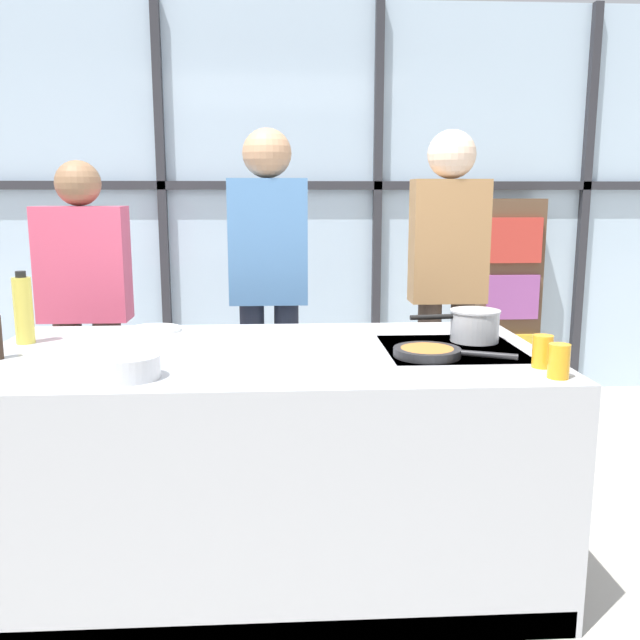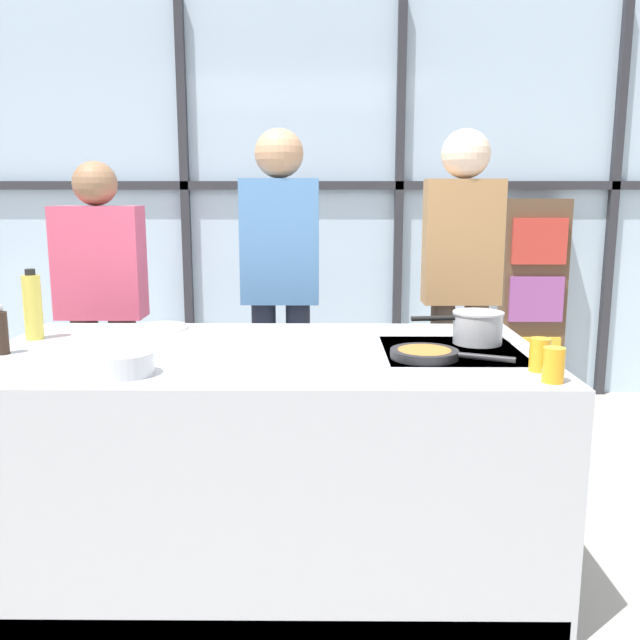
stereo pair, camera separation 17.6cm
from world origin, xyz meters
name	(u,v)px [view 1 (the left image)]	position (x,y,z in m)	size (l,w,h in m)	color
ground_plane	(268,562)	(0.00, 0.00, 0.00)	(18.00, 18.00, 0.00)	#ADA89E
back_window_wall	(271,205)	(0.00, 2.43, 1.40)	(6.40, 0.10, 2.80)	silver
bookshelf	(509,299)	(1.72, 2.24, 0.73)	(0.45, 0.19, 1.45)	brown
demo_island	(267,460)	(0.00, 0.00, 0.44)	(2.14, 1.09, 0.89)	#B7BABF
spectator_far_left	(85,301)	(-0.96, 1.03, 0.93)	(0.46, 0.23, 1.65)	#47382D
spectator_center_left	(269,275)	(0.00, 1.03, 1.06)	(0.41, 0.25, 1.81)	#232838
spectator_center_right	(448,273)	(0.96, 1.03, 1.06)	(0.40, 0.25, 1.81)	#47382D
frying_pan	(429,352)	(0.61, -0.13, 0.90)	(0.43, 0.26, 0.03)	#232326
saucepan	(474,325)	(0.85, 0.12, 0.95)	(0.38, 0.20, 0.13)	silver
white_plate	(154,329)	(-0.50, 0.41, 0.89)	(0.24, 0.24, 0.01)	white
mixing_bowl	(130,366)	(-0.43, -0.37, 0.93)	(0.20, 0.20, 0.08)	silver
oil_bottle	(23,310)	(-0.97, 0.19, 1.02)	(0.07, 0.07, 0.29)	#E0CC4C
juice_glass_near	(559,361)	(0.97, -0.45, 0.94)	(0.07, 0.07, 0.11)	orange
juice_glass_far	(542,351)	(0.97, -0.31, 0.94)	(0.07, 0.07, 0.11)	orange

